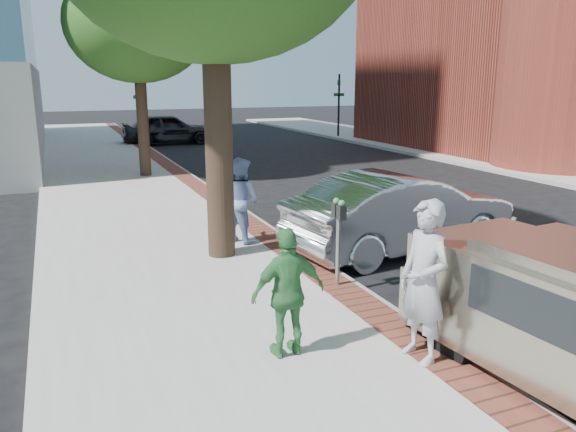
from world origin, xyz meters
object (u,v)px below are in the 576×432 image
person_gray (424,282)px  person_officer (241,200)px  person_green (288,293)px  bg_car (168,129)px  sedan_silver (402,212)px  parking_meter (338,224)px

person_gray → person_officer: (-0.41, 5.80, -0.11)m
person_green → bg_car: (3.42, 25.34, -0.12)m
person_gray → sedan_silver: 5.01m
person_gray → bg_car: person_gray is taller
bg_car → person_gray: bearing=176.5°
parking_meter → bg_car: bearing=85.8°
person_officer → bg_car: 20.41m
parking_meter → person_gray: person_gray is taller
person_green → person_officer: bearing=-102.6°
person_officer → person_green: person_officer is taller
person_gray → person_officer: size_ratio=1.12×
parking_meter → person_gray: (-0.24, -2.64, -0.05)m
person_officer → person_green: bearing=141.8°
bg_car → sedan_silver: bearing=-177.6°
parking_meter → person_green: bearing=-131.4°
person_officer → person_green: (-1.04, -5.07, -0.08)m
person_gray → bg_car: 26.15m
person_officer → sedan_silver: size_ratio=0.36×
parking_meter → person_officer: (-0.64, 3.16, -0.16)m
person_gray → person_officer: person_gray is taller
bg_car → person_officer: bearing=174.1°
person_gray → parking_meter: bearing=170.3°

